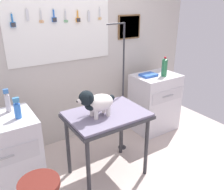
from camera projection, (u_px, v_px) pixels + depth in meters
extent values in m
cube|color=beige|center=(126.00, 184.00, 2.75)|extent=(4.40, 4.00, 0.04)
cube|color=#BEB6AE|center=(74.00, 63.00, 3.30)|extent=(4.00, 0.06, 2.30)
cube|color=white|center=(61.00, 32.00, 3.03)|extent=(1.41, 0.02, 0.77)
cylinder|color=gray|center=(11.00, 13.00, 2.63)|extent=(0.01, 0.02, 0.01)
cylinder|color=#2870BC|center=(12.00, 18.00, 2.65)|extent=(0.02, 0.02, 0.09)
cube|color=#2870BC|center=(13.00, 25.00, 2.67)|extent=(0.06, 0.02, 0.06)
cube|color=#333338|center=(13.00, 25.00, 2.66)|extent=(0.05, 0.01, 0.05)
cylinder|color=gray|center=(26.00, 8.00, 2.70)|extent=(0.01, 0.02, 0.01)
cube|color=silver|center=(27.00, 15.00, 2.72)|extent=(0.03, 0.01, 0.13)
cylinder|color=gray|center=(40.00, 9.00, 2.79)|extent=(0.01, 0.02, 0.01)
cube|color=silver|center=(40.00, 15.00, 2.80)|extent=(0.01, 0.00, 0.11)
cube|color=silver|center=(41.00, 15.00, 2.81)|extent=(0.01, 0.00, 0.11)
torus|color=orange|center=(40.00, 22.00, 2.83)|extent=(0.03, 0.01, 0.03)
torus|color=orange|center=(43.00, 21.00, 2.84)|extent=(0.03, 0.01, 0.03)
cylinder|color=gray|center=(53.00, 9.00, 2.87)|extent=(0.01, 0.02, 0.01)
cylinder|color=blue|center=(54.00, 13.00, 2.88)|extent=(0.02, 0.02, 0.09)
cube|color=blue|center=(54.00, 20.00, 2.91)|extent=(0.06, 0.02, 0.06)
cube|color=#333338|center=(55.00, 20.00, 2.90)|extent=(0.05, 0.01, 0.05)
cylinder|color=gray|center=(65.00, 9.00, 2.95)|extent=(0.01, 0.02, 0.01)
cube|color=silver|center=(65.00, 15.00, 2.96)|extent=(0.01, 0.00, 0.11)
cube|color=silver|center=(66.00, 15.00, 2.97)|extent=(0.01, 0.00, 0.11)
torus|color=green|center=(65.00, 21.00, 2.99)|extent=(0.03, 0.01, 0.03)
torus|color=green|center=(67.00, 21.00, 3.00)|extent=(0.03, 0.01, 0.03)
cylinder|color=gray|center=(77.00, 10.00, 3.04)|extent=(0.01, 0.02, 0.01)
cylinder|color=orange|center=(78.00, 14.00, 3.05)|extent=(0.02, 0.02, 0.09)
cube|color=orange|center=(78.00, 20.00, 3.08)|extent=(0.06, 0.02, 0.06)
cube|color=#333338|center=(79.00, 20.00, 3.06)|extent=(0.05, 0.01, 0.05)
cylinder|color=gray|center=(88.00, 10.00, 3.12)|extent=(0.01, 0.02, 0.01)
cube|color=silver|center=(89.00, 16.00, 3.14)|extent=(0.03, 0.01, 0.13)
cylinder|color=gray|center=(99.00, 7.00, 3.19)|extent=(0.01, 0.02, 0.01)
cube|color=silver|center=(99.00, 13.00, 3.21)|extent=(0.01, 0.00, 0.11)
cube|color=silver|center=(100.00, 13.00, 3.22)|extent=(0.01, 0.00, 0.11)
torus|color=gold|center=(99.00, 19.00, 3.23)|extent=(0.03, 0.01, 0.03)
torus|color=gold|center=(101.00, 18.00, 3.25)|extent=(0.03, 0.01, 0.03)
cube|color=brown|center=(129.00, 27.00, 3.57)|extent=(0.40, 0.02, 0.35)
cube|color=#A37752|center=(129.00, 27.00, 3.56)|extent=(0.36, 0.01, 0.32)
cylinder|color=#2D2D33|center=(88.00, 171.00, 2.37)|extent=(0.04, 0.04, 0.75)
cylinder|color=#2D2D33|center=(146.00, 147.00, 2.75)|extent=(0.04, 0.04, 0.75)
cylinder|color=#2D2D33|center=(68.00, 146.00, 2.76)|extent=(0.04, 0.04, 0.75)
cylinder|color=#2D2D33|center=(121.00, 128.00, 3.15)|extent=(0.04, 0.04, 0.75)
cube|color=#2D2D33|center=(107.00, 117.00, 2.61)|extent=(0.88, 0.63, 0.03)
cube|color=slate|center=(107.00, 114.00, 2.60)|extent=(0.85, 0.61, 0.03)
cylinder|color=#2D2D33|center=(122.00, 147.00, 3.39)|extent=(0.11, 0.11, 0.01)
cylinder|color=#2D2D33|center=(123.00, 91.00, 3.07)|extent=(0.02, 0.02, 1.72)
cylinder|color=#2D2D33|center=(116.00, 24.00, 2.69)|extent=(0.24, 0.02, 0.02)
cylinder|color=white|center=(96.00, 114.00, 2.44)|extent=(0.05, 0.05, 0.10)
cylinder|color=white|center=(92.00, 111.00, 2.51)|extent=(0.05, 0.05, 0.10)
cylinder|color=white|center=(108.00, 111.00, 2.51)|extent=(0.05, 0.05, 0.10)
cylinder|color=white|center=(104.00, 108.00, 2.58)|extent=(0.05, 0.05, 0.10)
ellipsoid|color=white|center=(99.00, 103.00, 2.47)|extent=(0.32, 0.20, 0.18)
ellipsoid|color=black|center=(90.00, 106.00, 2.42)|extent=(0.11, 0.14, 0.10)
sphere|color=black|center=(86.00, 98.00, 2.37)|extent=(0.16, 0.16, 0.16)
ellipsoid|color=white|center=(80.00, 101.00, 2.34)|extent=(0.07, 0.06, 0.05)
sphere|color=black|center=(77.00, 102.00, 2.33)|extent=(0.02, 0.02, 0.02)
ellipsoid|color=black|center=(91.00, 99.00, 2.32)|extent=(0.05, 0.04, 0.09)
ellipsoid|color=black|center=(85.00, 95.00, 2.42)|extent=(0.05, 0.04, 0.09)
sphere|color=black|center=(112.00, 98.00, 2.54)|extent=(0.07, 0.07, 0.07)
cube|color=#BBBCC3|center=(0.00, 159.00, 2.11)|extent=(0.70, 0.01, 0.18)
cylinder|color=#99999E|center=(0.00, 160.00, 2.11)|extent=(0.24, 0.02, 0.02)
cube|color=silver|center=(154.00, 102.00, 3.76)|extent=(0.68, 0.52, 0.90)
cube|color=silver|center=(167.00, 96.00, 3.48)|extent=(0.60, 0.01, 0.18)
cylinder|color=#99999E|center=(168.00, 96.00, 3.48)|extent=(0.20, 0.02, 0.02)
cylinder|color=#5D1E18|center=(39.00, 184.00, 1.94)|extent=(0.34, 0.34, 0.04)
cylinder|color=blue|center=(18.00, 111.00, 2.28)|extent=(0.06, 0.06, 0.15)
cylinder|color=blue|center=(16.00, 103.00, 2.25)|extent=(0.03, 0.03, 0.02)
cube|color=teal|center=(16.00, 100.00, 2.24)|extent=(0.06, 0.03, 0.04)
cylinder|color=#B7B0B5|center=(8.00, 104.00, 2.41)|extent=(0.05, 0.05, 0.18)
cylinder|color=#B7B0B5|center=(6.00, 94.00, 2.37)|extent=(0.02, 0.02, 0.02)
cube|color=#3D6FB3|center=(6.00, 91.00, 2.36)|extent=(0.05, 0.03, 0.04)
cylinder|color=#287044|center=(164.00, 68.00, 3.49)|extent=(0.08, 0.08, 0.25)
cone|color=#287044|center=(165.00, 59.00, 3.44)|extent=(0.08, 0.08, 0.02)
cylinder|color=red|center=(165.00, 58.00, 3.44)|extent=(0.03, 0.03, 0.02)
cube|color=blue|center=(148.00, 75.00, 3.53)|extent=(0.24, 0.18, 0.04)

